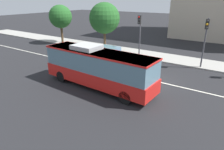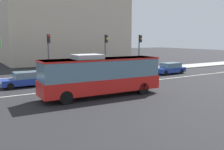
# 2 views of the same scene
# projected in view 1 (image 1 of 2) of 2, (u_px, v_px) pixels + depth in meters

# --- Properties ---
(ground_plane) EXTENTS (160.00, 160.00, 0.00)m
(ground_plane) POSITION_uv_depth(u_px,v_px,m) (151.00, 80.00, 18.47)
(ground_plane) COLOR black
(sidewalk_kerb) EXTENTS (80.00, 3.78, 0.14)m
(sidewalk_kerb) POSITION_uv_depth(u_px,v_px,m) (177.00, 60.00, 24.32)
(sidewalk_kerb) COLOR #9E9B93
(sidewalk_kerb) RESTS_ON ground_plane
(lane_centre_line) EXTENTS (76.00, 0.16, 0.01)m
(lane_centre_line) POSITION_uv_depth(u_px,v_px,m) (151.00, 80.00, 18.46)
(lane_centre_line) COLOR silver
(lane_centre_line) RESTS_ON ground_plane
(transit_bus) EXTENTS (10.09, 2.89, 3.46)m
(transit_bus) POSITION_uv_depth(u_px,v_px,m) (98.00, 67.00, 16.47)
(transit_bus) COLOR red
(transit_bus) RESTS_ON ground_plane
(sedan_blue_ahead) EXTENTS (4.52, 1.86, 1.46)m
(sedan_blue_ahead) POSITION_uv_depth(u_px,v_px,m) (108.00, 52.00, 24.92)
(sedan_blue_ahead) COLOR #1E3899
(sedan_blue_ahead) RESTS_ON ground_plane
(traffic_light_near_corner) EXTENTS (0.34, 0.62, 5.20)m
(traffic_light_near_corner) POSITION_uv_depth(u_px,v_px,m) (206.00, 35.00, 20.19)
(traffic_light_near_corner) COLOR #47474C
(traffic_light_near_corner) RESTS_ON ground_plane
(traffic_light_mid_block) EXTENTS (0.34, 0.62, 5.20)m
(traffic_light_mid_block) POSITION_uv_depth(u_px,v_px,m) (140.00, 29.00, 23.99)
(traffic_light_mid_block) COLOR #47474C
(traffic_light_mid_block) RESTS_ON ground_plane
(street_tree_kerbside_left) EXTENTS (4.42, 4.42, 6.51)m
(street_tree_kerbside_left) POSITION_uv_depth(u_px,v_px,m) (104.00, 18.00, 28.91)
(street_tree_kerbside_left) COLOR #4C3823
(street_tree_kerbside_left) RESTS_ON ground_plane
(street_tree_kerbside_centre) EXTENTS (3.61, 3.61, 6.05)m
(street_tree_kerbside_centre) POSITION_uv_depth(u_px,v_px,m) (60.00, 17.00, 31.87)
(street_tree_kerbside_centre) COLOR #4C3823
(street_tree_kerbside_centre) RESTS_ON ground_plane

